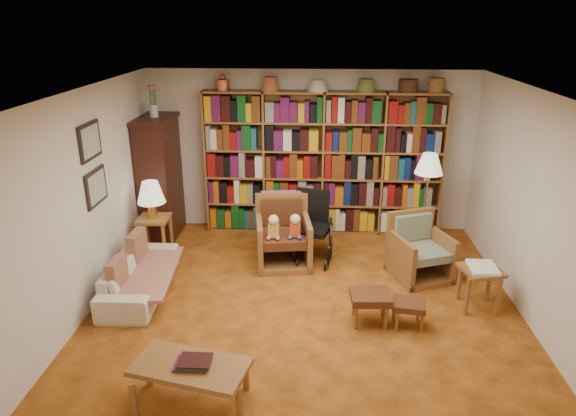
# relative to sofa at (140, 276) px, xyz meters

# --- Properties ---
(floor) EXTENTS (5.00, 5.00, 0.00)m
(floor) POSITION_rel_sofa_xyz_m (2.05, -0.23, -0.23)
(floor) COLOR #BB5F1C
(floor) RESTS_ON ground
(ceiling) EXTENTS (5.00, 5.00, 0.00)m
(ceiling) POSITION_rel_sofa_xyz_m (2.05, -0.23, 2.27)
(ceiling) COLOR white
(ceiling) RESTS_ON wall_back
(wall_back) EXTENTS (5.00, 0.00, 5.00)m
(wall_back) POSITION_rel_sofa_xyz_m (2.05, 2.27, 1.02)
(wall_back) COLOR silver
(wall_back) RESTS_ON floor
(wall_front) EXTENTS (5.00, 0.00, 5.00)m
(wall_front) POSITION_rel_sofa_xyz_m (2.05, -2.73, 1.02)
(wall_front) COLOR silver
(wall_front) RESTS_ON floor
(wall_left) EXTENTS (0.00, 5.00, 5.00)m
(wall_left) POSITION_rel_sofa_xyz_m (-0.45, -0.23, 1.02)
(wall_left) COLOR silver
(wall_left) RESTS_ON floor
(wall_right) EXTENTS (0.00, 5.00, 5.00)m
(wall_right) POSITION_rel_sofa_xyz_m (4.55, -0.23, 1.02)
(wall_right) COLOR silver
(wall_right) RESTS_ON floor
(bookshelf) EXTENTS (3.60, 0.30, 2.42)m
(bookshelf) POSITION_rel_sofa_xyz_m (2.25, 2.10, 0.94)
(bookshelf) COLOR brown
(bookshelf) RESTS_ON floor
(curio_cabinet) EXTENTS (0.50, 0.95, 2.40)m
(curio_cabinet) POSITION_rel_sofa_xyz_m (-0.20, 1.77, 0.73)
(curio_cabinet) COLOR #39170F
(curio_cabinet) RESTS_ON floor
(framed_pictures) EXTENTS (0.03, 0.52, 0.97)m
(framed_pictures) POSITION_rel_sofa_xyz_m (-0.43, 0.07, 1.40)
(framed_pictures) COLOR black
(framed_pictures) RESTS_ON wall_left
(sofa) EXTENTS (1.58, 0.65, 0.46)m
(sofa) POSITION_rel_sofa_xyz_m (0.00, 0.00, 0.00)
(sofa) COLOR beige
(sofa) RESTS_ON floor
(sofa_throw) EXTENTS (0.87, 1.47, 0.04)m
(sofa_throw) POSITION_rel_sofa_xyz_m (0.05, 0.00, 0.07)
(sofa_throw) COLOR #CCB394
(sofa_throw) RESTS_ON sofa
(cushion_left) EXTENTS (0.14, 0.41, 0.40)m
(cushion_left) POSITION_rel_sofa_xyz_m (-0.13, 0.35, 0.22)
(cushion_left) COLOR maroon
(cushion_left) RESTS_ON sofa
(cushion_right) EXTENTS (0.13, 0.37, 0.37)m
(cushion_right) POSITION_rel_sofa_xyz_m (-0.13, -0.35, 0.22)
(cushion_right) COLOR maroon
(cushion_right) RESTS_ON sofa
(side_table_lamp) EXTENTS (0.44, 0.44, 0.60)m
(side_table_lamp) POSITION_rel_sofa_xyz_m (-0.10, 0.99, 0.23)
(side_table_lamp) COLOR brown
(side_table_lamp) RESTS_ON floor
(table_lamp) EXTENTS (0.38, 0.38, 0.52)m
(table_lamp) POSITION_rel_sofa_xyz_m (-0.10, 0.99, 0.73)
(table_lamp) COLOR gold
(table_lamp) RESTS_ON side_table_lamp
(armchair_leather) EXTENTS (0.84, 0.88, 0.94)m
(armchair_leather) POSITION_rel_sofa_xyz_m (1.72, 0.99, 0.15)
(armchair_leather) COLOR brown
(armchair_leather) RESTS_ON floor
(armchair_sage) EXTENTS (0.91, 0.91, 0.83)m
(armchair_sage) POSITION_rel_sofa_xyz_m (3.53, 0.69, 0.09)
(armchair_sage) COLOR brown
(armchair_sage) RESTS_ON floor
(wheelchair) EXTENTS (0.59, 0.78, 0.98)m
(wheelchair) POSITION_rel_sofa_xyz_m (2.11, 1.11, 0.22)
(wheelchair) COLOR black
(wheelchair) RESTS_ON floor
(floor_lamp) EXTENTS (0.39, 0.39, 1.47)m
(floor_lamp) POSITION_rel_sofa_xyz_m (3.71, 1.40, 1.04)
(floor_lamp) COLOR gold
(floor_lamp) RESTS_ON floor
(side_table_papers) EXTENTS (0.52, 0.52, 0.54)m
(side_table_papers) POSITION_rel_sofa_xyz_m (4.08, -0.12, 0.19)
(side_table_papers) COLOR brown
(side_table_papers) RESTS_ON floor
(footstool_a) EXTENTS (0.46, 0.40, 0.37)m
(footstool_a) POSITION_rel_sofa_xyz_m (2.78, -0.52, 0.08)
(footstool_a) COLOR #542616
(footstool_a) RESTS_ON floor
(footstool_b) EXTENTS (0.40, 0.36, 0.30)m
(footstool_b) POSITION_rel_sofa_xyz_m (3.20, -0.56, 0.02)
(footstool_b) COLOR #542616
(footstool_b) RESTS_ON floor
(coffee_table) EXTENTS (1.08, 0.71, 0.46)m
(coffee_table) POSITION_rel_sofa_xyz_m (1.09, -1.89, 0.13)
(coffee_table) COLOR brown
(coffee_table) RESTS_ON floor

